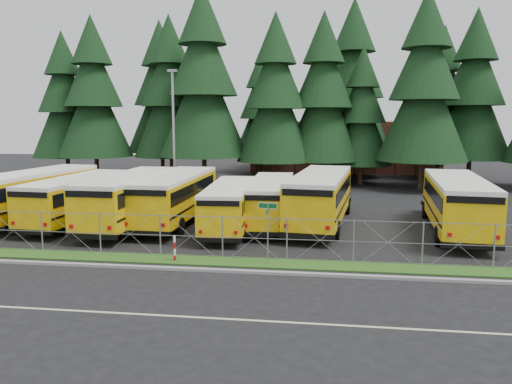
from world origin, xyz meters
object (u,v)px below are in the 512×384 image
bus_east (456,205)px  bus_1 (81,200)px  bus_4 (231,207)px  striped_bollard (175,249)px  bus_6 (321,199)px  bus_5 (271,202)px  bus_3 (177,198)px  light_standard (174,130)px  street_sign (268,220)px  bus_2 (133,200)px  bus_0 (37,196)px

bus_east → bus_1: bearing=-173.3°
bus_4 → striped_bollard: (-1.32, -6.88, -0.74)m
bus_1 → bus_6: bearing=8.9°
bus_east → striped_bollard: size_ratio=10.04×
bus_5 → bus_3: bearing=-178.1°
bus_6 → striped_bollard: (-6.55, -8.77, -1.00)m
light_standard → bus_3: bearing=-72.2°
street_sign → light_standard: size_ratio=0.28×
bus_1 → striped_bollard: bus_1 is taller
striped_bollard → light_standard: bearing=106.8°
bus_1 → light_standard: size_ratio=1.09×
bus_5 → striped_bollard: size_ratio=8.80×
bus_4 → bus_5: 2.74m
bus_4 → street_sign: 7.48m
bus_2 → striped_bollard: bus_2 is taller
bus_east → striped_bollard: (-14.13, -7.80, -0.98)m
bus_5 → bus_east: 10.65m
bus_0 → bus_6: (17.85, 1.11, 0.02)m
bus_1 → bus_4: (9.57, -0.60, -0.11)m
bus_6 → light_standard: (-11.56, 7.84, 3.90)m
bus_0 → bus_5: size_ratio=1.14×
bus_2 → bus_5: 8.36m
street_sign → striped_bollard: 4.49m
bus_6 → striped_bollard: bearing=-119.8°
bus_2 → light_standard: size_ratio=1.18×
bus_east → street_sign: (-9.87, -7.77, 0.45)m
bus_2 → bus_6: bearing=9.0°
bus_4 → street_sign: (2.93, -6.85, 0.69)m
bus_3 → bus_5: 5.82m
bus_4 → bus_2: bearing=173.9°
bus_2 → bus_6: size_ratio=0.98×
bus_1 → bus_5: size_ratio=1.05×
light_standard → street_sign: bearing=-60.8°
bus_1 → bus_0: bearing=-179.6°
bus_2 → bus_east: 18.89m
light_standard → bus_4: bearing=-57.0°
bus_1 → street_sign: (12.50, -7.45, 0.59)m
bus_2 → bus_4: 6.09m
bus_0 → bus_2: bearing=3.8°
bus_east → bus_6: bearing=178.6°
bus_2 → bus_1: bearing=177.0°
bus_5 → street_sign: (0.75, -8.50, 0.65)m
bus_4 → bus_east: bus_east is taller
bus_5 → bus_east: bearing=-5.3°
bus_2 → light_standard: bearing=92.7°
bus_0 → light_standard: (6.29, 8.95, 3.92)m
bus_0 → bus_2: bus_0 is taller
bus_0 → bus_1: bearing=4.2°
bus_6 → light_standard: 14.50m
bus_5 → bus_east: bus_east is taller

